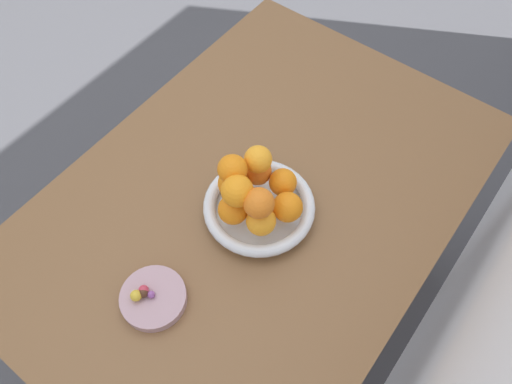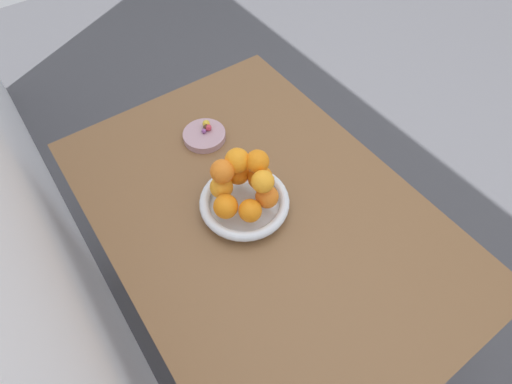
{
  "view_description": "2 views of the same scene",
  "coord_description": "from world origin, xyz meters",
  "px_view_note": "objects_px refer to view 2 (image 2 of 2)",
  "views": [
    {
      "loc": [
        0.45,
        0.34,
        1.65
      ],
      "look_at": [
        0.03,
        0.02,
        0.81
      ],
      "focal_mm": 35.0,
      "sensor_mm": 36.0,
      "label": 1
    },
    {
      "loc": [
        -0.46,
        0.34,
        1.61
      ],
      "look_at": [
        0.0,
        0.01,
        0.82
      ],
      "focal_mm": 28.0,
      "sensor_mm": 36.0,
      "label": 2
    }
  ],
  "objects_px": {
    "orange_8": "(222,171)",
    "orange_0": "(221,187)",
    "orange_6": "(237,160)",
    "candy_dish": "(204,136)",
    "orange_3": "(267,197)",
    "candy_ball_0": "(206,127)",
    "orange_7": "(257,162)",
    "candy_ball_2": "(204,131)",
    "fruit_bowl": "(245,203)",
    "orange_2": "(250,211)",
    "candy_ball_3": "(208,128)",
    "dining_table": "(260,227)",
    "orange_1": "(226,206)",
    "orange_5": "(238,173)",
    "orange_9": "(263,181)",
    "candy_ball_1": "(206,124)",
    "orange_4": "(260,178)"
  },
  "relations": [
    {
      "from": "orange_9",
      "to": "candy_ball_1",
      "type": "relative_size",
      "value": 2.54
    },
    {
      "from": "orange_8",
      "to": "orange_0",
      "type": "bearing_deg",
      "value": 80.55
    },
    {
      "from": "candy_dish",
      "to": "orange_0",
      "type": "bearing_deg",
      "value": 160.62
    },
    {
      "from": "dining_table",
      "to": "candy_ball_3",
      "type": "relative_size",
      "value": 57.33
    },
    {
      "from": "dining_table",
      "to": "candy_ball_0",
      "type": "distance_m",
      "value": 0.33
    },
    {
      "from": "orange_8",
      "to": "candy_ball_0",
      "type": "xyz_separation_m",
      "value": [
        0.24,
        -0.09,
        -0.1
      ]
    },
    {
      "from": "orange_2",
      "to": "candy_ball_3",
      "type": "relative_size",
      "value": 2.99
    },
    {
      "from": "dining_table",
      "to": "orange_7",
      "type": "bearing_deg",
      "value": -24.9
    },
    {
      "from": "candy_ball_0",
      "to": "candy_dish",
      "type": "bearing_deg",
      "value": 118.71
    },
    {
      "from": "orange_4",
      "to": "candy_ball_2",
      "type": "xyz_separation_m",
      "value": [
        0.26,
        0.01,
        -0.04
      ]
    },
    {
      "from": "candy_ball_1",
      "to": "orange_7",
      "type": "bearing_deg",
      "value": 177.66
    },
    {
      "from": "fruit_bowl",
      "to": "orange_6",
      "type": "height_order",
      "value": "orange_6"
    },
    {
      "from": "orange_6",
      "to": "candy_ball_1",
      "type": "xyz_separation_m",
      "value": [
        0.25,
        -0.05,
        -0.1
      ]
    },
    {
      "from": "orange_5",
      "to": "candy_ball_0",
      "type": "distance_m",
      "value": 0.23
    },
    {
      "from": "orange_8",
      "to": "candy_ball_2",
      "type": "xyz_separation_m",
      "value": [
        0.23,
        -0.08,
        -0.1
      ]
    },
    {
      "from": "orange_4",
      "to": "candy_ball_1",
      "type": "relative_size",
      "value": 2.94
    },
    {
      "from": "candy_ball_0",
      "to": "candy_ball_1",
      "type": "height_order",
      "value": "candy_ball_1"
    },
    {
      "from": "orange_3",
      "to": "candy_ball_2",
      "type": "relative_size",
      "value": 4.08
    },
    {
      "from": "orange_3",
      "to": "orange_9",
      "type": "distance_m",
      "value": 0.06
    },
    {
      "from": "candy_dish",
      "to": "orange_3",
      "type": "bearing_deg",
      "value": 179.12
    },
    {
      "from": "orange_0",
      "to": "candy_ball_1",
      "type": "height_order",
      "value": "orange_0"
    },
    {
      "from": "orange_0",
      "to": "candy_ball_1",
      "type": "xyz_separation_m",
      "value": [
        0.25,
        -0.1,
        -0.04
      ]
    },
    {
      "from": "orange_1",
      "to": "orange_7",
      "type": "xyz_separation_m",
      "value": [
        0.03,
        -0.11,
        0.06
      ]
    },
    {
      "from": "orange_4",
      "to": "candy_ball_0",
      "type": "distance_m",
      "value": 0.27
    },
    {
      "from": "fruit_bowl",
      "to": "orange_0",
      "type": "height_order",
      "value": "orange_0"
    },
    {
      "from": "orange_6",
      "to": "candy_ball_1",
      "type": "distance_m",
      "value": 0.27
    },
    {
      "from": "orange_6",
      "to": "candy_dish",
      "type": "bearing_deg",
      "value": -7.08
    },
    {
      "from": "orange_6",
      "to": "orange_7",
      "type": "bearing_deg",
      "value": -130.82
    },
    {
      "from": "orange_8",
      "to": "candy_ball_1",
      "type": "xyz_separation_m",
      "value": [
        0.25,
        -0.09,
        -0.1
      ]
    },
    {
      "from": "orange_1",
      "to": "candy_ball_3",
      "type": "xyz_separation_m",
      "value": [
        0.29,
        -0.12,
        -0.04
      ]
    },
    {
      "from": "orange_6",
      "to": "orange_7",
      "type": "distance_m",
      "value": 0.05
    },
    {
      "from": "candy_dish",
      "to": "candy_ball_2",
      "type": "height_order",
      "value": "candy_ball_2"
    },
    {
      "from": "orange_1",
      "to": "orange_3",
      "type": "height_order",
      "value": "orange_1"
    },
    {
      "from": "orange_5",
      "to": "orange_6",
      "type": "height_order",
      "value": "orange_6"
    },
    {
      "from": "orange_2",
      "to": "orange_6",
      "type": "height_order",
      "value": "orange_6"
    },
    {
      "from": "orange_2",
      "to": "candy_ball_0",
      "type": "xyz_separation_m",
      "value": [
        0.34,
        -0.08,
        -0.04
      ]
    },
    {
      "from": "orange_3",
      "to": "candy_ball_2",
      "type": "distance_m",
      "value": 0.32
    },
    {
      "from": "orange_2",
      "to": "candy_dish",
      "type": "bearing_deg",
      "value": -10.72
    },
    {
      "from": "orange_0",
      "to": "orange_9",
      "type": "bearing_deg",
      "value": -139.39
    },
    {
      "from": "orange_3",
      "to": "candy_ball_0",
      "type": "height_order",
      "value": "orange_3"
    },
    {
      "from": "orange_2",
      "to": "candy_ball_3",
      "type": "xyz_separation_m",
      "value": [
        0.33,
        -0.08,
        -0.04
      ]
    },
    {
      "from": "candy_dish",
      "to": "candy_ball_3",
      "type": "height_order",
      "value": "candy_ball_3"
    },
    {
      "from": "orange_8",
      "to": "orange_9",
      "type": "bearing_deg",
      "value": -141.75
    },
    {
      "from": "orange_3",
      "to": "fruit_bowl",
      "type": "bearing_deg",
      "value": 40.4
    },
    {
      "from": "orange_2",
      "to": "orange_9",
      "type": "xyz_separation_m",
      "value": [
        0.02,
        -0.05,
        0.06
      ]
    },
    {
      "from": "orange_3",
      "to": "orange_7",
      "type": "bearing_deg",
      "value": -12.91
    },
    {
      "from": "orange_4",
      "to": "candy_ball_2",
      "type": "height_order",
      "value": "orange_4"
    },
    {
      "from": "orange_2",
      "to": "orange_4",
      "type": "height_order",
      "value": "orange_4"
    },
    {
      "from": "orange_1",
      "to": "orange_8",
      "type": "relative_size",
      "value": 1.03
    },
    {
      "from": "candy_ball_0",
      "to": "fruit_bowl",
      "type": "bearing_deg",
      "value": 168.59
    }
  ]
}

